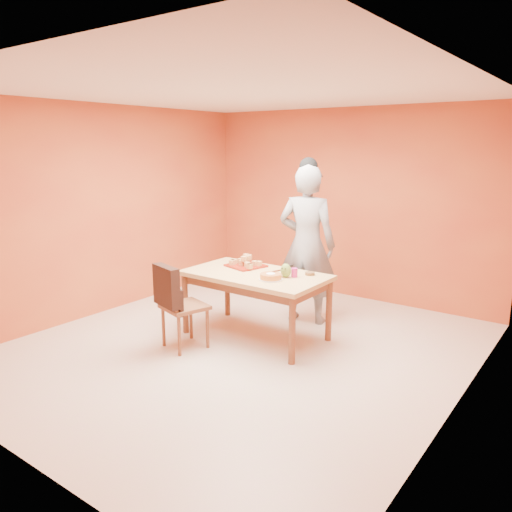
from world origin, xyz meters
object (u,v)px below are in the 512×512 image
Objects in this scene: dining_chair at (183,305)px; pastry_platter at (246,266)px; magenta_glass at (294,273)px; person at (307,245)px; red_dinner_plate at (248,266)px; egg_ornament at (286,270)px; checker_tin at (310,274)px; sponge_cake at (271,276)px; dining_table at (256,281)px.

pastry_platter is at bearing 95.79° from dining_chair.
pastry_platter is 0.73m from magenta_glass.
person reaches higher than red_dinner_plate.
magenta_glass reaches higher than pastry_platter.
dining_chair is 1.18m from egg_ornament.
dining_chair is 8.73× the size of checker_tin.
pastry_platter is 3.54× the size of checker_tin.
sponge_cake reaches higher than checker_tin.
red_dinner_plate is (0.17, 0.93, 0.28)m from dining_chair.
person is at bearing 85.57° from egg_ornament.
dining_table is 0.35m from sponge_cake.
sponge_cake is at bearing 84.19° from person.
person is (0.63, 1.54, 0.49)m from dining_chair.
dining_chair is 0.48× the size of person.
sponge_cake is at bearing -28.78° from pastry_platter.
dining_chair reaches higher than magenta_glass.
dining_chair is 0.97m from pastry_platter.
magenta_glass is at bearing 59.37° from dining_chair.
person reaches higher than sponge_cake.
egg_ornament reaches higher than red_dinner_plate.
pastry_platter is 3.87× the size of magenta_glass.
sponge_cake reaches higher than dining_table.
checker_tin is (0.35, -0.52, -0.20)m from person.
dining_table is 14.73× the size of checker_tin.
magenta_glass is (0.72, -0.07, 0.04)m from pastry_platter.
dining_chair is 4.10× the size of sponge_cake.
pastry_platter is at bearing 174.52° from magenta_glass.
egg_ornament is at bearing 91.20° from person.
dining_chair is 2.47× the size of pastry_platter.
checker_tin is (0.82, 0.11, 0.00)m from pastry_platter.
person is 12.72× the size of egg_ornament.
red_dinner_plate is at bearing 66.31° from pastry_platter.
dining_chair is at bearing -141.36° from sponge_cake.
dining_chair is at bearing -100.11° from pastry_platter.
red_dinner_plate is (-0.45, -0.61, -0.21)m from person.
magenta_glass is (0.26, -0.70, -0.17)m from person.
dining_table is at bearing 64.52° from person.
magenta_glass reaches higher than dining_table.
egg_ornament is 0.10m from magenta_glass.
pastry_platter is (-0.46, -0.63, -0.21)m from person.
pastry_platter is at bearing 146.56° from dining_table.
magenta_glass is at bearing 14.36° from dining_table.
red_dinner_plate is at bearing 148.08° from egg_ornament.
dining_table is at bearing 155.94° from sponge_cake.
dining_table is 6.33× the size of red_dinner_plate.
checker_tin is at bearing 62.04° from dining_chair.
sponge_cake is at bearing -130.71° from egg_ornament.
magenta_glass is 0.92× the size of checker_tin.
pastry_platter is 1.52× the size of red_dinner_plate.
checker_tin is (0.16, 0.24, -0.06)m from egg_ornament.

